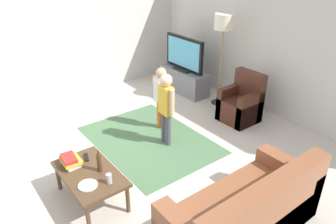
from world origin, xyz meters
The scene contains 17 objects.
ground centered at (0.00, 0.00, 0.00)m, with size 7.80×7.80×0.00m, color beige.
wall_back centered at (0.00, 3.00, 1.35)m, with size 6.00×0.12×2.70m, color silver.
wall_left centered at (-3.00, 0.00, 1.35)m, with size 0.12×6.00×2.70m, color silver.
area_rug centered at (-0.40, 0.51, 0.00)m, with size 2.20×1.60×0.01m, color #4C724C.
tv_stand centered at (-1.64, 2.30, 0.24)m, with size 1.20×0.44×0.50m.
tv centered at (-1.64, 2.28, 0.85)m, with size 1.10×0.28×0.71m.
couch centered at (1.87, 0.24, 0.29)m, with size 0.80×1.80×0.86m.
armchair centered at (0.03, 2.26, 0.30)m, with size 0.60×0.60×0.90m.
floor_lamp centered at (-0.73, 2.45, 1.54)m, with size 0.36×0.36×1.78m.
child_near_tv centered at (-0.61, 0.93, 0.66)m, with size 0.36×0.18×1.10m.
child_center centered at (-0.16, 0.68, 0.71)m, with size 0.40×0.19×1.18m.
coffee_table centered at (0.34, -0.85, 0.37)m, with size 1.00×0.60×0.42m.
book_stack centered at (0.06, -0.96, 0.48)m, with size 0.28×0.23×0.13m.
bottle centered at (0.39, -0.73, 0.54)m, with size 0.06×0.06×0.29m.
tv_remote centered at (0.04, -0.75, 0.43)m, with size 0.17×0.05×0.02m, color black.
soda_can centered at (0.66, -0.75, 0.48)m, with size 0.07×0.07×0.12m, color silver.
plate centered at (0.56, -0.97, 0.43)m, with size 0.22×0.22×0.02m.
Camera 1 is at (3.37, -1.97, 2.79)m, focal length 34.11 mm.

